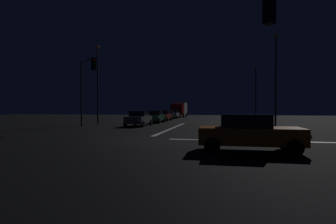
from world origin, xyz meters
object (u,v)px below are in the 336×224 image
at_px(traffic_signal_nw, 86,80).
at_px(streetlamp_right_near, 276,73).
at_px(box_truck, 180,109).
at_px(sedan_orange_crossing, 249,132).
at_px(sedan_gray, 139,118).
at_px(sedan_red, 163,115).
at_px(sedan_silver, 173,114).
at_px(streetlamp_left_near, 98,79).
at_px(sedan_green, 155,117).
at_px(sedan_black, 168,115).
at_px(streetlamp_right_far, 256,89).

relative_size(traffic_signal_nw, streetlamp_right_near, 0.68).
bearing_deg(box_truck, sedan_orange_crossing, -78.04).
distance_m(sedan_gray, sedan_red, 11.79).
xyz_separation_m(sedan_red, sedan_silver, (-0.39, 10.82, 0.00)).
bearing_deg(sedan_orange_crossing, streetlamp_right_near, 75.92).
xyz_separation_m(sedan_silver, streetlamp_left_near, (-5.95, -19.10, 4.60)).
distance_m(sedan_green, sedan_black, 10.50).
bearing_deg(box_truck, sedan_green, -89.17).
bearing_deg(sedan_gray, box_truck, 90.36).
relative_size(sedan_gray, streetlamp_right_far, 0.49).
relative_size(sedan_green, streetlamp_left_near, 0.46).
distance_m(sedan_green, box_truck, 23.78).
xyz_separation_m(sedan_gray, traffic_signal_nw, (-4.45, -2.76, 3.78)).
bearing_deg(sedan_red, sedan_black, 94.08).
xyz_separation_m(sedan_green, sedan_red, (-0.03, 5.23, 0.00)).
xyz_separation_m(sedan_black, streetlamp_right_near, (14.32, -13.53, 4.82)).
bearing_deg(streetlamp_right_far, sedan_gray, -125.80).
distance_m(sedan_green, sedan_orange_crossing, 23.48).
xyz_separation_m(sedan_silver, streetlamp_right_far, (14.33, -3.10, 4.27)).
height_order(sedan_silver, traffic_signal_nw, traffic_signal_nw).
bearing_deg(traffic_signal_nw, sedan_orange_crossing, -41.48).
xyz_separation_m(traffic_signal_nw, streetlamp_right_far, (18.51, 22.27, 0.49)).
height_order(sedan_green, sedan_red, same).
height_order(sedan_orange_crossing, streetlamp_left_near, streetlamp_left_near).
relative_size(sedan_green, sedan_silver, 1.00).
relative_size(streetlamp_left_near, streetlamp_right_near, 0.96).
xyz_separation_m(sedan_green, sedan_black, (-0.41, 10.49, 0.00)).
relative_size(box_truck, traffic_signal_nw, 1.23).
relative_size(sedan_red, sedan_silver, 1.00).
bearing_deg(sedan_black, streetlamp_left_near, -113.79).
relative_size(sedan_silver, sedan_orange_crossing, 1.00).
xyz_separation_m(sedan_black, sedan_orange_crossing, (9.67, -32.07, 0.00)).
xyz_separation_m(sedan_green, streetlamp_right_near, (13.91, -3.05, 4.82)).
height_order(sedan_gray, streetlamp_right_near, streetlamp_right_near).
distance_m(sedan_gray, sedan_green, 6.56).
bearing_deg(sedan_orange_crossing, sedan_gray, 122.09).
relative_size(sedan_black, sedan_silver, 1.00).
relative_size(sedan_black, streetlamp_right_near, 0.44).
height_order(box_truck, traffic_signal_nw, traffic_signal_nw).
bearing_deg(sedan_black, sedan_silver, 90.13).
bearing_deg(traffic_signal_nw, streetlamp_right_far, 50.27).
distance_m(sedan_orange_crossing, traffic_signal_nw, 18.89).
bearing_deg(traffic_signal_nw, sedan_red, 72.58).
bearing_deg(sedan_orange_crossing, sedan_silver, 104.43).
relative_size(sedan_red, streetlamp_right_far, 0.49).
distance_m(sedan_silver, box_truck, 7.76).
height_order(sedan_green, sedan_black, same).
relative_size(sedan_red, box_truck, 0.52).
height_order(sedan_orange_crossing, streetlamp_right_far, streetlamp_right_far).
relative_size(sedan_gray, sedan_orange_crossing, 1.00).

